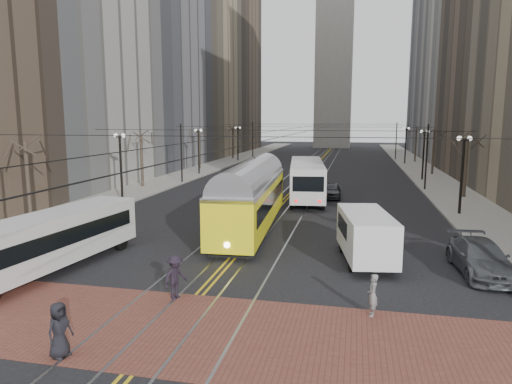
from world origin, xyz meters
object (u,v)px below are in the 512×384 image
at_px(clock_tower, 336,1).
at_px(streetcar, 251,203).
at_px(pedestrian_d, 175,277).
at_px(transit_bus, 47,244).
at_px(pedestrian_b, 373,295).
at_px(cargo_van, 366,238).
at_px(sedan_grey, 332,190).
at_px(rear_bus, 307,180).
at_px(sedan_parked, 480,258).
at_px(pedestrian_a, 59,330).

height_order(clock_tower, streetcar, clock_tower).
xyz_separation_m(streetcar, pedestrian_d, (-0.29, -12.16, -0.82)).
relative_size(transit_bus, pedestrian_b, 6.99).
xyz_separation_m(cargo_van, sedan_grey, (-2.65, 18.78, -0.54)).
xyz_separation_m(clock_tower, transit_bus, (-7.78, -101.82, -34.60)).
xyz_separation_m(rear_bus, cargo_van, (4.85, -17.84, -0.43)).
bearing_deg(clock_tower, cargo_van, -86.08).
height_order(clock_tower, cargo_van, clock_tower).
xyz_separation_m(sedan_parked, pedestrian_b, (-5.01, -5.80, 0.03)).
bearing_deg(pedestrian_d, sedan_parked, -40.51).
bearing_deg(pedestrian_d, pedestrian_b, -65.25).
xyz_separation_m(streetcar, sedan_grey, (4.50, 13.13, -1.02)).
distance_m(sedan_grey, pedestrian_b, 25.44).
height_order(sedan_grey, sedan_parked, sedan_parked).
bearing_deg(cargo_van, pedestrian_b, -98.42).
relative_size(sedan_grey, pedestrian_d, 2.31).
bearing_deg(pedestrian_d, clock_tower, 24.31).
bearing_deg(clock_tower, pedestrian_d, -90.44).
relative_size(sedan_grey, pedestrian_a, 2.38).
distance_m(rear_bus, pedestrian_d, 24.49).
height_order(transit_bus, pedestrian_a, transit_bus).
bearing_deg(pedestrian_d, rear_bus, 18.66).
distance_m(streetcar, rear_bus, 12.39).
height_order(rear_bus, sedan_grey, rear_bus).
relative_size(streetcar, cargo_van, 2.60).
distance_m(clock_tower, transit_bus, 107.82).
height_order(sedan_grey, pedestrian_a, pedestrian_a).
relative_size(rear_bus, cargo_van, 2.28).
xyz_separation_m(clock_tower, pedestrian_b, (6.79, -103.50, -35.17)).
relative_size(clock_tower, pedestrian_b, 42.51).
height_order(clock_tower, pedestrian_b, clock_tower).
height_order(pedestrian_a, pedestrian_d, pedestrian_d).
bearing_deg(cargo_van, sedan_grey, 88.40).
height_order(rear_bus, pedestrian_d, rear_bus).
xyz_separation_m(sedan_parked, pedestrian_d, (-12.59, -5.80, 0.13)).
relative_size(clock_tower, sedan_grey, 16.25).
bearing_deg(sedan_grey, pedestrian_b, -84.90).
bearing_deg(sedan_parked, transit_bus, -171.56).
bearing_deg(sedan_grey, clock_tower, 91.73).
xyz_separation_m(clock_tower, sedan_parked, (11.80, -97.69, -35.20)).
bearing_deg(rear_bus, clock_tower, 84.23).
distance_m(rear_bus, pedestrian_a, 29.65).
distance_m(transit_bus, rear_bus, 24.60).
xyz_separation_m(rear_bus, sedan_grey, (2.20, 0.95, -0.97)).
relative_size(streetcar, sedan_grey, 3.58).
height_order(cargo_van, pedestrian_b, cargo_van).
distance_m(cargo_van, pedestrian_b, 6.52).
relative_size(transit_bus, cargo_van, 1.94).
bearing_deg(streetcar, sedan_parked, -30.70).
bearing_deg(sedan_parked, streetcar, 149.23).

